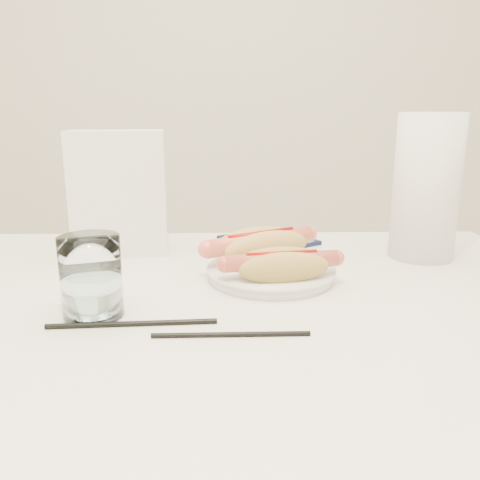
{
  "coord_description": "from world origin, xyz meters",
  "views": [
    {
      "loc": [
        0.05,
        -0.65,
        1.0
      ],
      "look_at": [
        0.07,
        0.06,
        0.82
      ],
      "focal_mm": 36.13,
      "sensor_mm": 36.0,
      "label": 1
    }
  ],
  "objects_px": {
    "hotdog_right": "(281,266)",
    "water_glass": "(91,277)",
    "paper_towel_roll": "(426,187)",
    "hotdog_left": "(261,246)",
    "napkin_box": "(119,193)",
    "table": "(196,336)",
    "plate": "(271,274)"
  },
  "relations": [
    {
      "from": "hotdog_right",
      "to": "water_glass",
      "type": "relative_size",
      "value": 1.61
    },
    {
      "from": "paper_towel_roll",
      "to": "hotdog_left",
      "type": "bearing_deg",
      "value": -166.31
    },
    {
      "from": "water_glass",
      "to": "hotdog_left",
      "type": "bearing_deg",
      "value": 39.06
    },
    {
      "from": "hotdog_left",
      "to": "napkin_box",
      "type": "distance_m",
      "value": 0.3
    },
    {
      "from": "hotdog_right",
      "to": "napkin_box",
      "type": "distance_m",
      "value": 0.37
    },
    {
      "from": "hotdog_right",
      "to": "paper_towel_roll",
      "type": "xyz_separation_m",
      "value": [
        0.28,
        0.17,
        0.09
      ]
    },
    {
      "from": "table",
      "to": "hotdog_left",
      "type": "xyz_separation_m",
      "value": [
        0.1,
        0.13,
        0.1
      ]
    },
    {
      "from": "table",
      "to": "hotdog_left",
      "type": "bearing_deg",
      "value": 51.01
    },
    {
      "from": "hotdog_left",
      "to": "water_glass",
      "type": "xyz_separation_m",
      "value": [
        -0.23,
        -0.19,
        0.01
      ]
    },
    {
      "from": "paper_towel_roll",
      "to": "hotdog_right",
      "type": "bearing_deg",
      "value": -148.41
    },
    {
      "from": "plate",
      "to": "hotdog_right",
      "type": "relative_size",
      "value": 1.15
    },
    {
      "from": "paper_towel_roll",
      "to": "water_glass",
      "type": "bearing_deg",
      "value": -153.89
    },
    {
      "from": "hotdog_left",
      "to": "hotdog_right",
      "type": "relative_size",
      "value": 1.1
    },
    {
      "from": "water_glass",
      "to": "napkin_box",
      "type": "bearing_deg",
      "value": 95.1
    },
    {
      "from": "plate",
      "to": "water_glass",
      "type": "distance_m",
      "value": 0.29
    },
    {
      "from": "plate",
      "to": "water_glass",
      "type": "height_order",
      "value": "water_glass"
    },
    {
      "from": "table",
      "to": "paper_towel_roll",
      "type": "bearing_deg",
      "value": 26.44
    },
    {
      "from": "hotdog_right",
      "to": "napkin_box",
      "type": "xyz_separation_m",
      "value": [
        -0.28,
        0.22,
        0.08
      ]
    },
    {
      "from": "table",
      "to": "paper_towel_roll",
      "type": "xyz_separation_m",
      "value": [
        0.41,
        0.2,
        0.19
      ]
    },
    {
      "from": "napkin_box",
      "to": "hotdog_left",
      "type": "bearing_deg",
      "value": -32.44
    },
    {
      "from": "hotdog_right",
      "to": "napkin_box",
      "type": "bearing_deg",
      "value": 132.94
    },
    {
      "from": "plate",
      "to": "napkin_box",
      "type": "relative_size",
      "value": 0.86
    },
    {
      "from": "napkin_box",
      "to": "plate",
      "type": "bearing_deg",
      "value": -38.87
    },
    {
      "from": "table",
      "to": "plate",
      "type": "height_order",
      "value": "plate"
    },
    {
      "from": "plate",
      "to": "hotdog_left",
      "type": "relative_size",
      "value": 1.04
    },
    {
      "from": "table",
      "to": "hotdog_left",
      "type": "distance_m",
      "value": 0.19
    },
    {
      "from": "napkin_box",
      "to": "paper_towel_roll",
      "type": "distance_m",
      "value": 0.56
    },
    {
      "from": "hotdog_left",
      "to": "napkin_box",
      "type": "relative_size",
      "value": 0.83
    },
    {
      "from": "plate",
      "to": "napkin_box",
      "type": "distance_m",
      "value": 0.34
    },
    {
      "from": "hotdog_right",
      "to": "plate",
      "type": "bearing_deg",
      "value": 92.8
    },
    {
      "from": "water_glass",
      "to": "napkin_box",
      "type": "xyz_separation_m",
      "value": [
        -0.03,
        0.31,
        0.06
      ]
    },
    {
      "from": "hotdog_right",
      "to": "water_glass",
      "type": "height_order",
      "value": "water_glass"
    }
  ]
}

